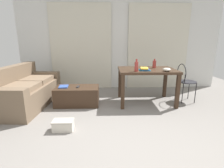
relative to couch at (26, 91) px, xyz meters
name	(u,v)px	position (x,y,z in m)	size (l,w,h in m)	color
ground_plane	(127,114)	(2.06, -0.52, -0.32)	(7.50, 7.50, 0.00)	gray
wall_back	(120,41)	(2.06, 1.44, 0.99)	(5.57, 0.10, 2.63)	silver
curtains	(120,48)	(2.06, 1.35, 0.83)	(3.81, 0.03, 2.30)	beige
couch	(26,91)	(0.00, 0.00, 0.00)	(0.92, 1.78, 0.83)	brown
coffee_table	(77,96)	(1.07, 0.02, -0.13)	(0.90, 0.52, 0.39)	#382619
craft_table	(147,74)	(2.56, 0.10, 0.32)	(1.20, 0.84, 0.75)	#382619
wire_chair	(184,78)	(3.40, 0.14, 0.21)	(0.41, 0.41, 0.85)	black
bottle_near	(154,64)	(2.75, 0.25, 0.51)	(0.08, 0.08, 0.20)	#99332D
bottle_far	(136,66)	(2.28, -0.19, 0.53)	(0.07, 0.07, 0.24)	#99332D
bowl	(167,70)	(2.88, -0.19, 0.46)	(0.15, 0.15, 0.07)	beige
book_stack	(145,69)	(2.47, -0.07, 0.45)	(0.23, 0.25, 0.06)	#1E668C
scissors	(165,69)	(2.94, 0.07, 0.43)	(0.08, 0.12, 0.00)	#9EA0A5
tv_remote_primary	(78,87)	(1.09, 0.01, 0.07)	(0.05, 0.15, 0.02)	#232326
magazine	(64,87)	(0.79, 0.03, 0.08)	(0.18, 0.24, 0.02)	#33519E
shoebox	(63,125)	(1.03, -1.08, -0.24)	(0.31, 0.19, 0.16)	beige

